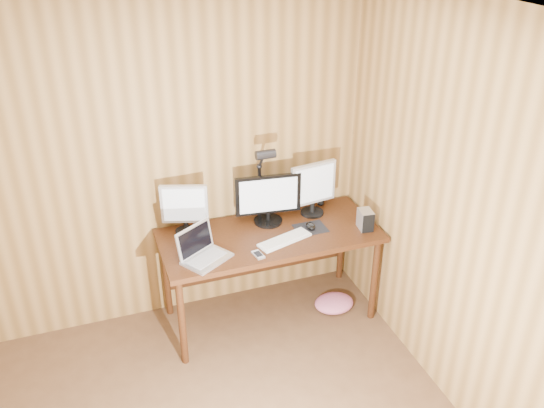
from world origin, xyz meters
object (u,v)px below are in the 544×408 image
monitor_center (268,199)px  keyboard (285,240)px  phone (258,255)px  speaker (321,197)px  desk_lamp (263,172)px  monitor_right (313,187)px  mouse (311,226)px  laptop (202,251)px  hard_drive (365,220)px  desk (267,243)px  monitor_left (185,208)px

monitor_center → keyboard: 0.35m
phone → monitor_center: bearing=52.7°
speaker → desk_lamp: (-0.51, -0.06, 0.33)m
monitor_right → mouse: 0.31m
laptop → phone: 0.39m
monitor_right → keyboard: bearing=-146.8°
monitor_right → hard_drive: bearing=-58.9°
laptop → mouse: bearing=-24.7°
hard_drive → desk_lamp: desk_lamp is taller
laptop → desk_lamp: desk_lamp is taller
desk → hard_drive: 0.76m
monitor_center → desk_lamp: (-0.02, 0.07, 0.19)m
mouse → monitor_right: bearing=54.1°
mouse → desk_lamp: bearing=127.3°
desk → mouse: mouse is taller
mouse → hard_drive: hard_drive is taller
mouse → keyboard: bearing=-167.7°
monitor_center → monitor_right: (0.37, 0.01, 0.03)m
monitor_center → speaker: (0.49, 0.13, -0.14)m
monitor_center → hard_drive: (0.65, -0.33, -0.12)m
keyboard → monitor_right: bearing=24.3°
monitor_left → phone: monitor_left is taller
monitor_center → phone: 0.50m
keyboard → speaker: size_ratio=3.37×
keyboard → desk_lamp: size_ratio=0.67×
monitor_center → phone: bearing=-111.0°
monitor_center → desk: bearing=-109.6°
desk → speaker: size_ratio=12.74×
desk → monitor_left: size_ratio=4.16×
laptop → phone: laptop is taller
monitor_right → phone: bearing=-152.3°
laptop → monitor_left: bearing=62.4°
laptop → desk_lamp: (0.57, 0.38, 0.33)m
desk → phone: 0.39m
monitor_center → phone: (-0.22, -0.41, -0.19)m
laptop → hard_drive: laptop is taller
speaker → desk_lamp: desk_lamp is taller
monitor_left → laptop: 0.40m
hard_drive → desk_lamp: bearing=156.7°
monitor_center → laptop: monitor_center is taller
monitor_left → hard_drive: (1.26, -0.38, -0.13)m
monitor_left → phone: (0.40, -0.47, -0.20)m
phone → monitor_right: bearing=26.4°
monitor_left → monitor_right: (0.98, -0.04, 0.02)m
monitor_center → mouse: (0.27, -0.20, -0.18)m
laptop → monitor_center: bearing=-4.4°
monitor_center → speaker: monitor_center is taller
monitor_left → desk_lamp: desk_lamp is taller
monitor_left → monitor_center: bearing=13.3°
desk → monitor_center: monitor_center is taller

